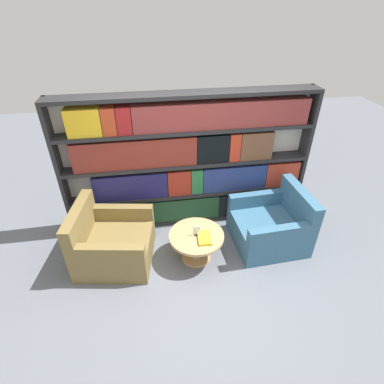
{
  "coord_description": "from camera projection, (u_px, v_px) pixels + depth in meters",
  "views": [
    {
      "loc": [
        -0.55,
        -2.55,
        3.07
      ],
      "look_at": [
        -0.02,
        0.71,
        0.84
      ],
      "focal_mm": 28.0,
      "sensor_mm": 36.0,
      "label": 1
    }
  ],
  "objects": [
    {
      "name": "stray_book",
      "position": [
        204.0,
        238.0,
        3.84
      ],
      "size": [
        0.18,
        0.27,
        0.03
      ],
      "color": "gold",
      "rests_on": "coffee_table"
    },
    {
      "name": "armchair_right",
      "position": [
        272.0,
        226.0,
        4.28
      ],
      "size": [
        0.99,
        0.95,
        0.84
      ],
      "rotation": [
        0.0,
        0.0,
        -1.52
      ],
      "color": "#386684",
      "rests_on": "ground_plane"
    },
    {
      "name": "armchair_left",
      "position": [
        112.0,
        243.0,
        3.99
      ],
      "size": [
        1.09,
        1.05,
        0.84
      ],
      "rotation": [
        0.0,
        0.0,
        1.4
      ],
      "color": "olive",
      "rests_on": "ground_plane"
    },
    {
      "name": "coffee_table",
      "position": [
        196.0,
        241.0,
        3.99
      ],
      "size": [
        0.73,
        0.73,
        0.41
      ],
      "color": "tan",
      "rests_on": "ground_plane"
    },
    {
      "name": "ground_plane",
      "position": [
        203.0,
        276.0,
        3.87
      ],
      "size": [
        14.0,
        14.0,
        0.0
      ],
      "primitive_type": "plane",
      "color": "slate"
    },
    {
      "name": "table_sign",
      "position": [
        196.0,
        231.0,
        3.89
      ],
      "size": [
        0.09,
        0.06,
        0.14
      ],
      "color": "black",
      "rests_on": "coffee_table"
    },
    {
      "name": "bookshelf",
      "position": [
        188.0,
        164.0,
        4.35
      ],
      "size": [
        3.57,
        0.3,
        2.01
      ],
      "color": "silver",
      "rests_on": "ground_plane"
    }
  ]
}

